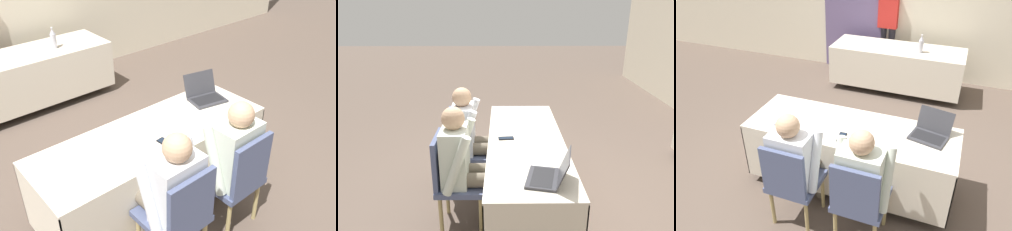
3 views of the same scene
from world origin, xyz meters
TOP-DOWN VIEW (x-y plane):
  - ground_plane at (0.00, 0.00)m, footprint 24.00×24.00m
  - conference_table_near at (0.00, 0.00)m, footprint 2.10×0.73m
  - laptop at (0.75, 0.12)m, footprint 0.39×0.38m
  - cell_phone at (-0.02, -0.19)m, footprint 0.08×0.16m
  - paper_beside_laptop at (0.43, 0.06)m, footprint 0.30×0.35m
  - chair_near_left at (-0.31, -0.67)m, footprint 0.44×0.44m
  - chair_near_right at (0.31, -0.67)m, footprint 0.44×0.44m
  - person_checkered_shirt at (-0.31, -0.57)m, footprint 0.50×0.52m
  - person_white_shirt at (0.31, -0.57)m, footprint 0.50×0.52m

SIDE VIEW (x-z plane):
  - ground_plane at x=0.00m, z-range 0.00..0.00m
  - chair_near_left at x=-0.31m, z-range 0.05..0.96m
  - chair_near_right at x=0.31m, z-range 0.05..0.96m
  - conference_table_near at x=0.00m, z-range 0.19..0.92m
  - person_checkered_shirt at x=-0.31m, z-range 0.08..1.25m
  - person_white_shirt at x=0.31m, z-range 0.08..1.25m
  - paper_beside_laptop at x=0.43m, z-range 0.73..0.74m
  - cell_phone at x=-0.02m, z-range 0.73..0.74m
  - laptop at x=0.75m, z-range 0.66..0.89m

